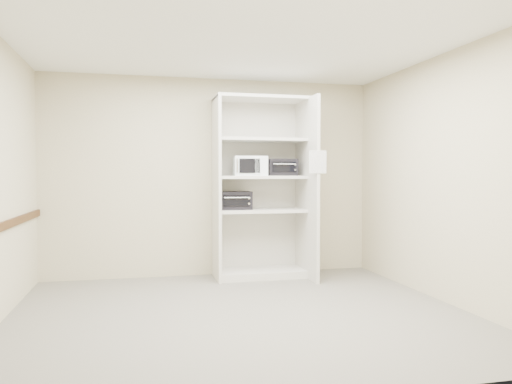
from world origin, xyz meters
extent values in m
cube|color=#635F54|center=(0.00, 0.00, 0.00)|extent=(4.50, 4.00, 0.01)
cube|color=white|center=(0.00, 0.00, 2.70)|extent=(4.50, 4.00, 0.01)
cube|color=tan|center=(0.00, 2.00, 1.35)|extent=(4.50, 0.02, 2.70)
cube|color=tan|center=(0.00, -2.00, 1.35)|extent=(4.50, 0.02, 2.70)
cube|color=tan|center=(2.25, 0.00, 1.35)|extent=(0.02, 4.00, 2.70)
cube|color=beige|center=(0.02, 1.68, 1.20)|extent=(0.04, 0.60, 2.40)
cube|color=beige|center=(1.22, 1.53, 1.20)|extent=(0.04, 0.90, 2.40)
cube|color=beige|center=(0.62, 1.99, 1.20)|extent=(1.24, 0.02, 2.40)
cube|color=beige|center=(0.62, 1.70, 0.05)|extent=(1.16, 0.56, 0.10)
cube|color=beige|center=(0.62, 1.70, 0.90)|extent=(1.16, 0.56, 0.04)
cube|color=beige|center=(0.62, 1.70, 1.35)|extent=(1.16, 0.56, 0.04)
cube|color=beige|center=(0.62, 1.70, 1.85)|extent=(1.16, 0.56, 0.04)
cube|color=beige|center=(0.62, 1.70, 2.40)|extent=(1.24, 0.60, 0.04)
cube|color=white|center=(0.46, 1.64, 1.50)|extent=(0.46, 0.37, 0.26)
cube|color=black|center=(0.91, 1.71, 1.48)|extent=(0.40, 0.31, 0.23)
cube|color=black|center=(0.27, 1.73, 1.04)|extent=(0.44, 0.33, 0.24)
cube|color=white|center=(1.21, 1.07, 1.54)|extent=(0.22, 0.01, 0.28)
camera|label=1|loc=(-0.98, -4.83, 1.39)|focal=35.00mm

